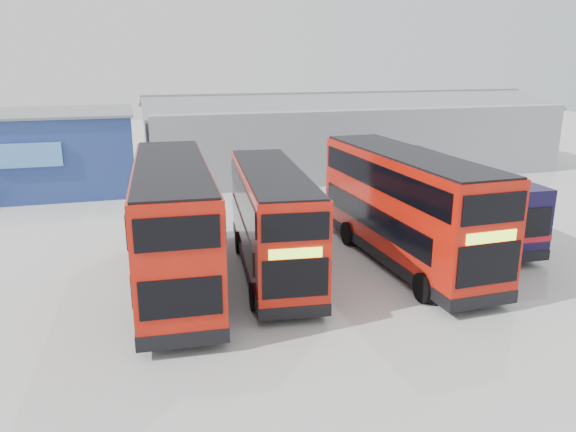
{
  "coord_description": "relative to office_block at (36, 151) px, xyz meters",
  "views": [
    {
      "loc": [
        -8.17,
        -20.92,
        8.5
      ],
      "look_at": [
        -2.07,
        0.64,
        2.1
      ],
      "focal_mm": 35.0,
      "sensor_mm": 36.0,
      "label": 1
    }
  ],
  "objects": [
    {
      "name": "double_decker_centre",
      "position": [
        11.07,
        -18.1,
        -0.47
      ],
      "size": [
        3.42,
        10.21,
        4.24
      ],
      "rotation": [
        0.0,
        0.0,
        -0.1
      ],
      "color": "red",
      "rests_on": "ground"
    },
    {
      "name": "double_decker_right",
      "position": [
        16.68,
        -18.53,
        -0.23
      ],
      "size": [
        3.16,
        11.28,
        4.73
      ],
      "rotation": [
        0.0,
        0.0,
        0.04
      ],
      "color": "red",
      "rests_on": "ground"
    },
    {
      "name": "office_block",
      "position": [
        0.0,
        0.0,
        0.0
      ],
      "size": [
        12.3,
        8.32,
        5.12
      ],
      "color": "navy",
      "rests_on": "ground"
    },
    {
      "name": "maintenance_shed",
      "position": [
        22.0,
        2.01,
        0.02
      ],
      "size": [
        30.5,
        12.0,
        5.89
      ],
      "color": "gray",
      "rests_on": "ground"
    },
    {
      "name": "single_decker_blue",
      "position": [
        20.98,
        -14.69,
        -0.93
      ],
      "size": [
        3.31,
        12.39,
        3.33
      ],
      "rotation": [
        0.0,
        0.0,
        3.11
      ],
      "color": "black",
      "rests_on": "ground"
    },
    {
      "name": "ground_plane",
      "position": [
        14.0,
        -17.99,
        -2.58
      ],
      "size": [
        120.0,
        120.0,
        0.0
      ],
      "primitive_type": "plane",
      "color": "#A4A59F",
      "rests_on": "ground"
    },
    {
      "name": "double_decker_left",
      "position": [
        7.19,
        -18.45,
        -0.21
      ],
      "size": [
        3.34,
        11.39,
        4.76
      ],
      "rotation": [
        0.0,
        0.0,
        3.09
      ],
      "color": "red",
      "rests_on": "ground"
    }
  ]
}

